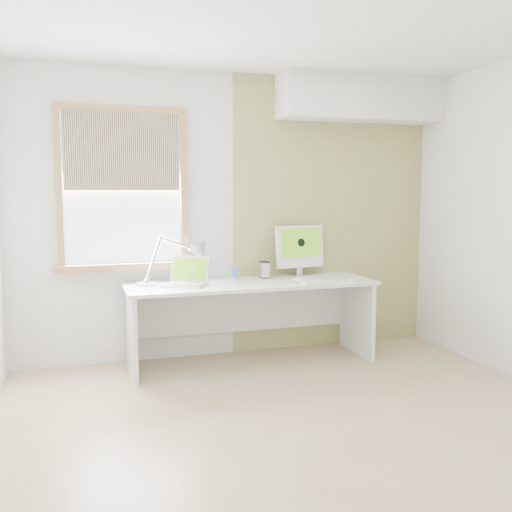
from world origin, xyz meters
name	(u,v)px	position (x,y,z in m)	size (l,w,h in m)	color
room	(306,227)	(0.00, 0.00, 1.30)	(4.04, 3.54, 2.64)	tan
accent_wall	(332,215)	(1.00, 1.74, 1.30)	(2.00, 0.02, 2.60)	#919752
soffit	(360,98)	(1.20, 1.57, 2.40)	(1.60, 0.40, 0.42)	white
window	(123,189)	(-1.00, 1.71, 1.54)	(1.20, 0.14, 1.42)	olive
desk	(249,302)	(0.06, 1.44, 0.53)	(2.20, 0.70, 0.73)	silver
desk_lamp	(190,257)	(-0.44, 1.59, 0.95)	(0.77, 0.40, 0.42)	silver
laptop	(187,278)	(-0.51, 1.39, 0.79)	(0.45, 0.42, 0.25)	silver
phone_dock	(235,276)	(-0.05, 1.54, 0.77)	(0.08, 0.08, 0.13)	silver
external_drive	(264,270)	(0.25, 1.58, 0.81)	(0.08, 0.12, 0.15)	silver
imac	(300,248)	(0.61, 1.61, 1.00)	(0.49, 0.19, 0.48)	silver
keyboard	(327,282)	(0.68, 1.14, 0.74)	(0.46, 0.15, 0.02)	white
mouse	(298,280)	(0.46, 1.26, 0.75)	(0.07, 0.11, 0.03)	white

